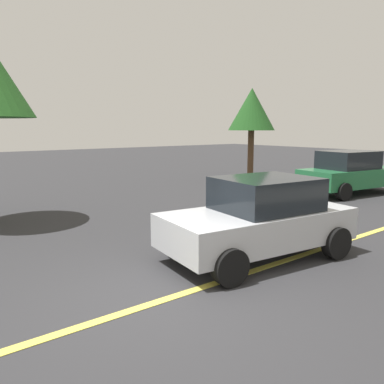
# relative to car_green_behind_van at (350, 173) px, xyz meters

# --- Properties ---
(ground_plane) EXTENTS (80.00, 80.00, 0.00)m
(ground_plane) POSITION_rel_car_green_behind_van_xyz_m (-10.93, -3.42, -0.83)
(ground_plane) COLOR #2D2D30
(lane_marking_centre) EXTENTS (28.00, 0.16, 0.01)m
(lane_marking_centre) POSITION_rel_car_green_behind_van_xyz_m (-7.93, -3.42, -0.83)
(lane_marking_centre) COLOR #E0D14C
(car_green_behind_van) EXTENTS (4.41, 2.43, 1.67)m
(car_green_behind_van) POSITION_rel_car_green_behind_van_xyz_m (0.00, 0.00, 0.00)
(car_green_behind_van) COLOR #236B3D
(car_green_behind_van) RESTS_ON ground_plane
(car_silver_mid_road) EXTENTS (3.99, 2.30, 1.59)m
(car_silver_mid_road) POSITION_rel_car_green_behind_van_xyz_m (-8.34, -2.94, -0.03)
(car_silver_mid_road) COLOR #B7BABF
(car_silver_mid_road) RESTS_ON ground_plane
(tree_left_verge) EXTENTS (2.27, 2.27, 4.44)m
(tree_left_verge) POSITION_rel_car_green_behind_van_xyz_m (0.09, 5.36, 2.55)
(tree_left_verge) COLOR #513823
(tree_left_verge) RESTS_ON ground_plane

